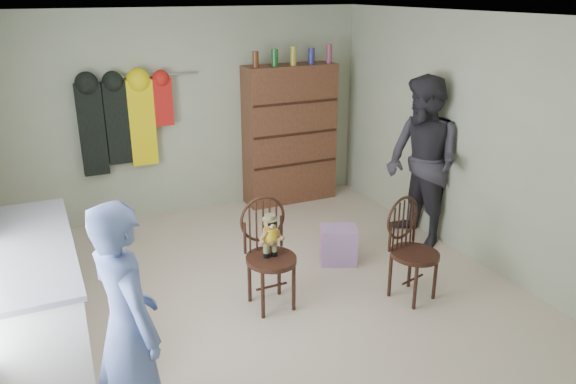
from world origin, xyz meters
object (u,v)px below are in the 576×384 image
chair_far (410,245)px  counter (36,301)px  chair_front (269,246)px  dresser (290,134)px

chair_far → counter: bearing=157.3°
chair_front → dresser: bearing=60.1°
counter → chair_front: (1.90, -0.05, 0.10)m
counter → chair_far: size_ratio=1.95×
chair_far → dresser: dresser is taller
chair_front → chair_far: (1.22, -0.41, -0.06)m
counter → dresser: bearing=35.7°
counter → chair_far: chair_far is taller
chair_far → dresser: size_ratio=0.47×
chair_front → counter: bearing=177.7°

